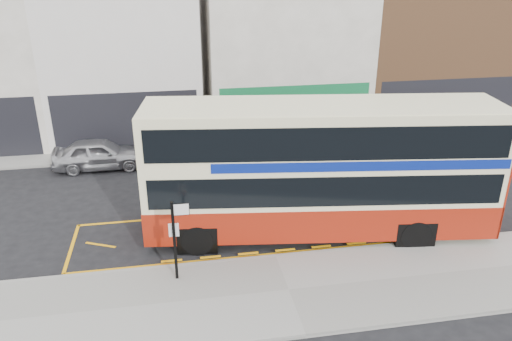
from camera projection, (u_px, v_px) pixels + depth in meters
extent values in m
plane|color=black|center=(273.00, 253.00, 17.39)|extent=(120.00, 120.00, 0.00)
cube|color=gray|center=(289.00, 291.00, 15.28)|extent=(40.00, 4.00, 0.15)
cube|color=gray|center=(276.00, 257.00, 17.02)|extent=(40.00, 0.15, 0.15)
cube|color=gray|center=(232.00, 144.00, 27.32)|extent=(50.00, 3.00, 0.15)
cube|color=silver|center=(126.00, 53.00, 28.33)|extent=(8.00, 8.00, 9.00)
cube|color=black|center=(127.00, 123.00, 25.87)|extent=(7.36, 0.06, 3.20)
cube|color=black|center=(127.00, 126.00, 25.97)|extent=(5.60, 0.04, 2.00)
cube|color=white|center=(280.00, 53.00, 29.86)|extent=(9.00, 8.00, 8.50)
cube|color=#126838|center=(295.00, 114.00, 27.30)|extent=(8.28, 0.06, 3.20)
cube|color=black|center=(295.00, 118.00, 27.39)|extent=(6.30, 0.04, 2.00)
cube|color=#94603B|center=(419.00, 56.00, 31.48)|extent=(9.00, 8.00, 7.50)
cube|color=black|center=(447.00, 106.00, 28.72)|extent=(8.28, 0.06, 3.20)
cube|color=black|center=(446.00, 110.00, 28.82)|extent=(6.30, 0.04, 2.00)
cube|color=#F5EDBA|center=(320.00, 167.00, 17.68)|extent=(12.57, 4.37, 4.53)
cube|color=maroon|center=(318.00, 208.00, 18.33)|extent=(12.62, 4.42, 1.23)
cube|color=maroon|center=(490.00, 164.00, 17.92)|extent=(0.43, 2.82, 4.53)
cube|color=black|center=(320.00, 175.00, 17.80)|extent=(12.09, 4.37, 1.06)
cube|color=black|center=(322.00, 130.00, 17.14)|extent=(12.09, 4.37, 1.12)
cube|color=navy|center=(353.00, 151.00, 17.49)|extent=(10.14, 4.10, 0.34)
cube|color=black|center=(148.00, 185.00, 17.66)|extent=(0.39, 2.56, 1.79)
cube|color=black|center=(143.00, 133.00, 16.89)|extent=(0.39, 2.56, 1.12)
cube|color=black|center=(145.00, 157.00, 17.25)|extent=(0.30, 1.95, 0.39)
cube|color=#F5EDBA|center=(324.00, 107.00, 16.81)|extent=(12.56, 4.26, 0.13)
cylinder|color=black|center=(197.00, 240.00, 17.15)|extent=(1.15, 0.46, 1.12)
cylinder|color=black|center=(202.00, 206.00, 19.50)|extent=(1.15, 0.46, 1.12)
cylinder|color=black|center=(415.00, 235.00, 17.46)|extent=(1.15, 0.46, 1.12)
cylinder|color=black|center=(394.00, 202.00, 19.81)|extent=(1.15, 0.46, 1.12)
cube|color=black|center=(175.00, 241.00, 15.27)|extent=(0.09, 0.09, 2.69)
cube|color=white|center=(181.00, 209.00, 14.89)|extent=(0.49, 0.05, 0.39)
cube|color=white|center=(174.00, 230.00, 15.18)|extent=(0.31, 0.04, 0.45)
imported|color=#ADADB2|center=(99.00, 154.00, 24.14)|extent=(4.38, 1.79, 1.49)
imported|color=#3E4146|center=(252.00, 150.00, 24.98)|extent=(4.05, 2.42, 1.26)
imported|color=silver|center=(403.00, 141.00, 25.92)|extent=(5.18, 2.67, 1.44)
cylinder|color=black|center=(338.00, 120.00, 28.84)|extent=(0.24, 0.24, 1.69)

